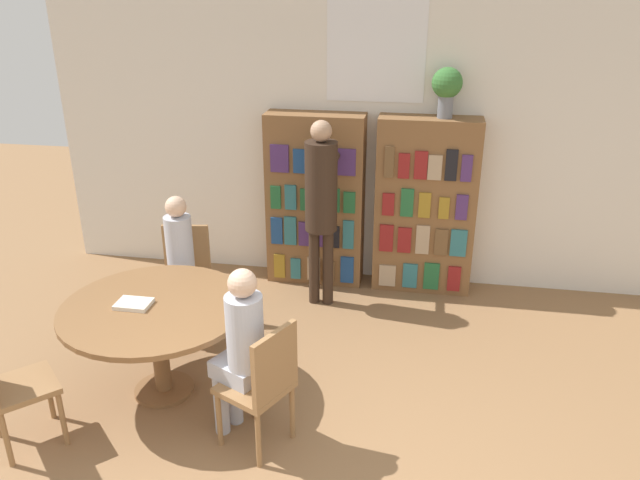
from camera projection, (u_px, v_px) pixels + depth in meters
wall_back at (374, 132)px, 5.96m from camera, size 6.40×0.07×3.00m
bookshelf_left at (315, 200)px, 6.12m from camera, size 0.95×0.34×1.70m
bookshelf_right at (425, 207)px, 5.95m from camera, size 0.95×0.34×1.70m
flower_vase at (447, 87)px, 5.50m from camera, size 0.27×0.27×0.45m
reading_table at (156, 318)px, 4.45m from camera, size 1.33×1.33×0.73m
chair_near_camera at (7, 381)px, 3.95m from camera, size 0.57×0.57×0.90m
chair_left_side at (186, 272)px, 5.42m from camera, size 0.46×0.46×0.90m
chair_far_side at (263, 382)px, 3.95m from camera, size 0.54×0.54×0.90m
seated_reader_left at (179, 262)px, 5.17m from camera, size 0.28×0.37×1.25m
seated_reader_right at (240, 346)px, 3.97m from camera, size 0.39×0.36×1.25m
librarian_standing at (321, 196)px, 5.56m from camera, size 0.29×0.56×1.75m
open_book_on_table at (134, 304)px, 4.39m from camera, size 0.24×0.18×0.03m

